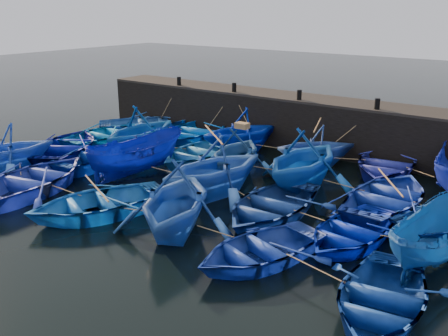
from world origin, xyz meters
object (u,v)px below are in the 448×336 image
Objects in this scene: boat_8 at (200,152)px; wooden_crate at (242,126)px; boat_13 at (68,145)px; boat_0 at (146,123)px; boat_20 at (7,148)px.

boat_8 is 3.18m from wooden_crate.
wooden_crate is (8.63, 2.63, 1.71)m from boat_13.
boat_0 is 5.78m from boat_13.
wooden_crate is at bearing -157.81° from boat_0.
boat_13 is at bearing -153.35° from boat_8.
wooden_crate is (2.64, -0.39, 1.74)m from boat_8.
boat_0 is 6.87m from boat_8.
boat_8 is at bearing 60.80° from boat_20.
boat_8 is at bearing 175.16° from boat_13.
wooden_crate is (8.93, -3.14, 1.71)m from boat_0.
wooden_crate reaches higher than boat_13.
wooden_crate is at bearing 165.31° from boat_13.
boat_20 is 7.30× the size of wooden_crate.
boat_13 is at bearing 102.22° from boat_20.
boat_0 is at bearing -118.63° from boat_13.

